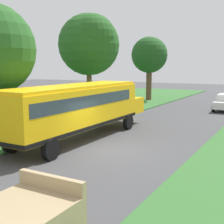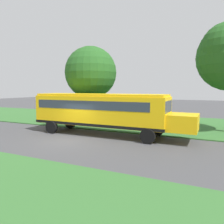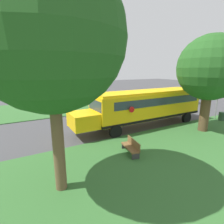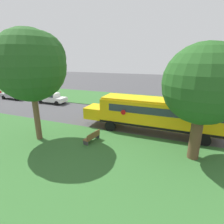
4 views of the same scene
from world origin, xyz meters
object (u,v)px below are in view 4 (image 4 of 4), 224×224
Objects in this scene: park_bench at (92,137)px; oak_tree_beside_bus at (205,85)px; car_silver_middle at (14,94)px; school_bus at (156,113)px; car_white_nearest at (52,97)px; oak_tree_roadside_mid at (33,64)px.

oak_tree_beside_bus is at bearing -86.18° from park_bench.
oak_tree_beside_bus reaches higher than car_silver_middle.
school_bus is 2.82× the size of car_silver_middle.
park_bench is (-9.44, -11.94, -0.40)m from car_white_nearest.
oak_tree_roadside_mid is (-1.46, 11.93, 1.17)m from oak_tree_beside_bus.
school_bus is 5.63m from oak_tree_beside_bus.
school_bus is 17.27m from car_white_nearest.
park_bench is at bearing 131.77° from school_bus.
oak_tree_roadside_mid is at bearing 119.25° from school_bus.
oak_tree_roadside_mid is 5.25× the size of park_bench.
car_white_nearest is 0.58× the size of oak_tree_beside_bus.
car_silver_middle is at bearing 72.02° from oak_tree_beside_bus.
oak_tree_beside_bus is at bearing -107.98° from car_silver_middle.
oak_tree_roadside_mid reaches higher than oak_tree_beside_bus.
oak_tree_beside_bus is 0.86× the size of oak_tree_roadside_mid.
car_silver_middle is at bearing 90.00° from car_white_nearest.
oak_tree_beside_bus is at bearing -83.03° from oak_tree_roadside_mid.
car_white_nearest is at bearing 71.35° from school_bus.
park_bench is (-9.44, -19.89, -0.40)m from car_silver_middle.
car_white_nearest is at bearing 36.29° from oak_tree_roadside_mid.
school_bus is at bearing -102.79° from car_silver_middle.
school_bus is 6.07m from park_bench.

